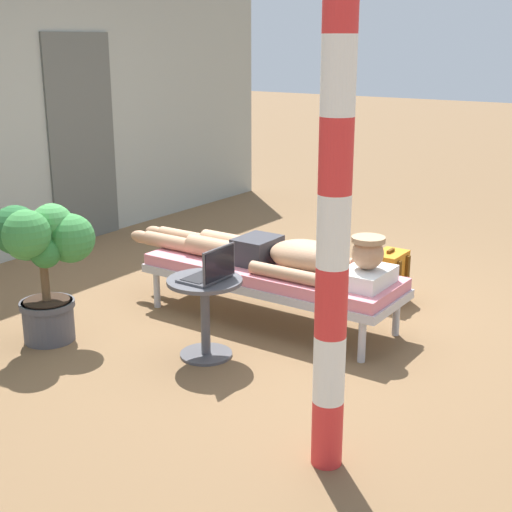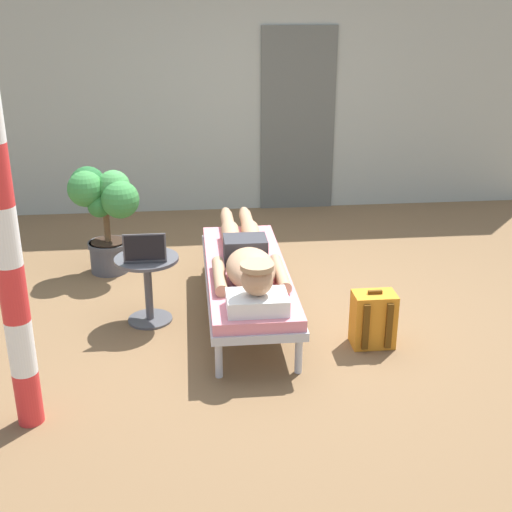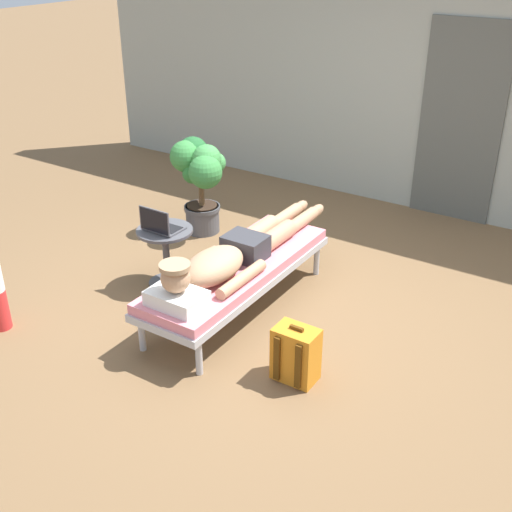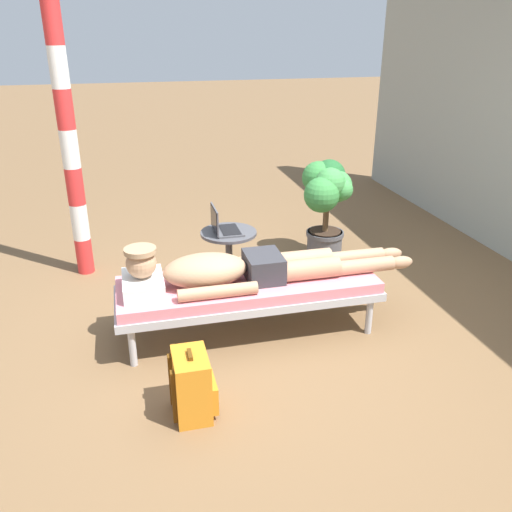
{
  "view_description": "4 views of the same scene",
  "coord_description": "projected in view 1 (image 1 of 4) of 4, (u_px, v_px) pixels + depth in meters",
  "views": [
    {
      "loc": [
        -4.32,
        -2.78,
        1.96
      ],
      "look_at": [
        -0.43,
        -0.11,
        0.55
      ],
      "focal_mm": 50.57,
      "sensor_mm": 36.0,
      "label": 1
    },
    {
      "loc": [
        -0.63,
        -4.77,
        2.35
      ],
      "look_at": [
        -0.14,
        -0.08,
        0.5
      ],
      "focal_mm": 46.92,
      "sensor_mm": 36.0,
      "label": 2
    },
    {
      "loc": [
        2.35,
        -3.78,
        2.8
      ],
      "look_at": [
        0.02,
        -0.17,
        0.59
      ],
      "focal_mm": 44.91,
      "sensor_mm": 36.0,
      "label": 3
    },
    {
      "loc": [
        3.23,
        -0.89,
        2.14
      ],
      "look_at": [
        -0.45,
        0.03,
        0.5
      ],
      "focal_mm": 37.64,
      "sensor_mm": 36.0,
      "label": 4
    }
  ],
  "objects": [
    {
      "name": "ground_plane",
      "position": [
        276.0,
        309.0,
        5.48
      ],
      "size": [
        40.0,
        40.0,
        0.0
      ],
      "primitive_type": "plane",
      "color": "brown"
    },
    {
      "name": "house_wall_back",
      "position": [
        0.0,
        111.0,
        6.46
      ],
      "size": [
        7.6,
        0.2,
        2.7
      ],
      "primitive_type": "cube",
      "color": "#999E93",
      "rests_on": "ground"
    },
    {
      "name": "house_door_panel",
      "position": [
        82.0,
        139.0,
        7.15
      ],
      "size": [
        0.84,
        0.03,
        2.04
      ],
      "primitive_type": "cube",
      "color": "#545651",
      "rests_on": "ground"
    },
    {
      "name": "lounge_chair",
      "position": [
        271.0,
        275.0,
        5.17
      ],
      "size": [
        0.63,
        1.93,
        0.42
      ],
      "color": "#B7B7BC",
      "rests_on": "ground"
    },
    {
      "name": "person_reclining",
      "position": [
        281.0,
        254.0,
        5.07
      ],
      "size": [
        0.53,
        2.17,
        0.33
      ],
      "color": "white",
      "rests_on": "lounge_chair"
    },
    {
      "name": "side_table",
      "position": [
        205.0,
        304.0,
        4.58
      ],
      "size": [
        0.48,
        0.48,
        0.52
      ],
      "color": "#4C4C51",
      "rests_on": "ground"
    },
    {
      "name": "laptop",
      "position": [
        211.0,
        272.0,
        4.48
      ],
      "size": [
        0.31,
        0.24,
        0.23
      ],
      "color": "#4C4C51",
      "rests_on": "side_table"
    },
    {
      "name": "backpack",
      "position": [
        389.0,
        278.0,
        5.59
      ],
      "size": [
        0.3,
        0.26,
        0.42
      ],
      "color": "orange",
      "rests_on": "ground"
    },
    {
      "name": "potted_plant",
      "position": [
        41.0,
        250.0,
        4.73
      ],
      "size": [
        0.61,
        0.54,
        0.96
      ],
      "color": "#4C4C51",
      "rests_on": "ground"
    },
    {
      "name": "porch_post",
      "position": [
        334.0,
        231.0,
        3.16
      ],
      "size": [
        0.15,
        0.15,
        2.32
      ],
      "color": "red",
      "rests_on": "ground"
    }
  ]
}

